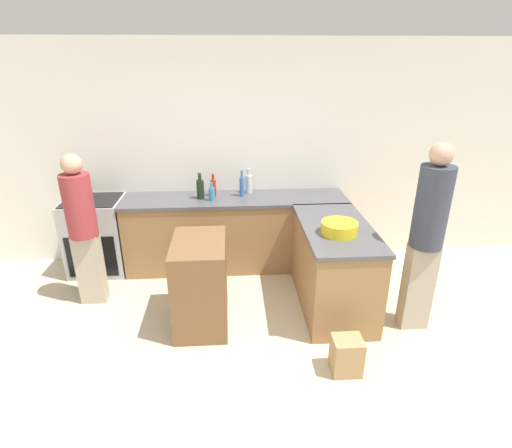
# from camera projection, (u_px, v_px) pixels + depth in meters

# --- Properties ---
(ground_plane) EXTENTS (14.00, 14.00, 0.00)m
(ground_plane) POSITION_uv_depth(u_px,v_px,m) (242.00, 384.00, 3.27)
(ground_plane) COLOR beige
(wall_back) EXTENTS (8.00, 0.06, 2.70)m
(wall_back) POSITION_uv_depth(u_px,v_px,m) (234.00, 156.00, 4.94)
(wall_back) COLOR white
(wall_back) RESTS_ON ground_plane
(counter_back) EXTENTS (2.70, 0.62, 0.91)m
(counter_back) POSITION_uv_depth(u_px,v_px,m) (236.00, 232.00, 4.98)
(counter_back) COLOR olive
(counter_back) RESTS_ON ground_plane
(counter_peninsula) EXTENTS (0.69, 1.34, 0.91)m
(counter_peninsula) POSITION_uv_depth(u_px,v_px,m) (333.00, 266.00, 4.17)
(counter_peninsula) COLOR olive
(counter_peninsula) RESTS_ON ground_plane
(range_oven) EXTENTS (0.67, 0.60, 0.93)m
(range_oven) POSITION_uv_depth(u_px,v_px,m) (97.00, 236.00, 4.88)
(range_oven) COLOR #ADADB2
(range_oven) RESTS_ON ground_plane
(island_table) EXTENTS (0.50, 0.75, 0.89)m
(island_table) POSITION_uv_depth(u_px,v_px,m) (201.00, 283.00, 3.87)
(island_table) COLOR brown
(island_table) RESTS_ON ground_plane
(mixing_bowl) EXTENTS (0.35, 0.35, 0.12)m
(mixing_bowl) POSITION_uv_depth(u_px,v_px,m) (339.00, 228.00, 3.80)
(mixing_bowl) COLOR yellow
(mixing_bowl) RESTS_ON counter_peninsula
(dish_soap_bottle) EXTENTS (0.07, 0.07, 0.22)m
(dish_soap_bottle) POSITION_uv_depth(u_px,v_px,m) (212.00, 193.00, 4.68)
(dish_soap_bottle) COLOR #338CBF
(dish_soap_bottle) RESTS_ON counter_back
(hot_sauce_bottle) EXTENTS (0.07, 0.07, 0.28)m
(hot_sauce_bottle) POSITION_uv_depth(u_px,v_px,m) (213.00, 187.00, 4.82)
(hot_sauce_bottle) COLOR red
(hot_sauce_bottle) RESTS_ON counter_back
(water_bottle_blue) EXTENTS (0.06, 0.06, 0.32)m
(water_bottle_blue) POSITION_uv_depth(u_px,v_px,m) (242.00, 186.00, 4.81)
(water_bottle_blue) COLOR #386BB7
(water_bottle_blue) RESTS_ON counter_back
(wine_bottle_dark) EXTENTS (0.09, 0.09, 0.31)m
(wine_bottle_dark) POSITION_uv_depth(u_px,v_px,m) (200.00, 189.00, 4.72)
(wine_bottle_dark) COLOR black
(wine_bottle_dark) RESTS_ON counter_back
(vinegar_bottle_clear) EXTENTS (0.08, 0.08, 0.31)m
(vinegar_bottle_clear) POSITION_uv_depth(u_px,v_px,m) (249.00, 183.00, 4.92)
(vinegar_bottle_clear) COLOR silver
(vinegar_bottle_clear) RESTS_ON counter_back
(person_by_range) EXTENTS (0.29, 0.29, 1.63)m
(person_by_range) POSITION_uv_depth(u_px,v_px,m) (83.00, 225.00, 4.06)
(person_by_range) COLOR #ADA38E
(person_by_range) RESTS_ON ground_plane
(person_at_peninsula) EXTENTS (0.30, 0.30, 1.83)m
(person_at_peninsula) POSITION_uv_depth(u_px,v_px,m) (427.00, 233.00, 3.61)
(person_at_peninsula) COLOR #ADA38E
(person_at_peninsula) RESTS_ON ground_plane
(paper_bag) EXTENTS (0.25, 0.21, 0.33)m
(paper_bag) POSITION_uv_depth(u_px,v_px,m) (347.00, 355.00, 3.35)
(paper_bag) COLOR #A88456
(paper_bag) RESTS_ON ground_plane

